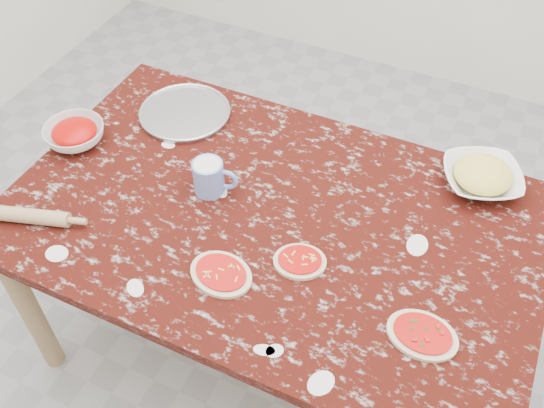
{
  "coord_description": "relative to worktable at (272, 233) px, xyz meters",
  "views": [
    {
      "loc": [
        0.51,
        -1.09,
        2.11
      ],
      "look_at": [
        0.0,
        0.0,
        0.8
      ],
      "focal_mm": 39.89,
      "sensor_mm": 36.0,
      "label": 1
    }
  ],
  "objects": [
    {
      "name": "pizza_mid",
      "position": [
        0.15,
        -0.13,
        0.09
      ],
      "size": [
        0.18,
        0.17,
        0.02
      ],
      "color": "beige",
      "rests_on": "worktable"
    },
    {
      "name": "worktable",
      "position": [
        0.0,
        0.0,
        0.0
      ],
      "size": [
        1.6,
        1.0,
        0.75
      ],
      "color": "black",
      "rests_on": "ground"
    },
    {
      "name": "flour_mug",
      "position": [
        -0.22,
        0.02,
        0.14
      ],
      "size": [
        0.14,
        0.1,
        0.11
      ],
      "color": "#6984CC",
      "rests_on": "worktable"
    },
    {
      "name": "ground",
      "position": [
        0.0,
        0.0,
        -0.67
      ],
      "size": [
        4.0,
        4.0,
        0.0
      ],
      "primitive_type": "plane",
      "color": "gray"
    },
    {
      "name": "sauce_bowl",
      "position": [
        -0.74,
        0.02,
        0.11
      ],
      "size": [
        0.22,
        0.22,
        0.06
      ],
      "primitive_type": "imported",
      "rotation": [
        0.0,
        0.0,
        0.12
      ],
      "color": "white",
      "rests_on": "worktable"
    },
    {
      "name": "cheese_bowl",
      "position": [
        0.54,
        0.4,
        0.11
      ],
      "size": [
        0.32,
        0.32,
        0.06
      ],
      "primitive_type": "imported",
      "rotation": [
        0.0,
        0.0,
        0.43
      ],
      "color": "white",
      "rests_on": "worktable"
    },
    {
      "name": "pizza_left",
      "position": [
        -0.03,
        -0.26,
        0.09
      ],
      "size": [
        0.2,
        0.17,
        0.02
      ],
      "color": "beige",
      "rests_on": "worktable"
    },
    {
      "name": "pizza_right",
      "position": [
        0.52,
        -0.21,
        0.09
      ],
      "size": [
        0.19,
        0.14,
        0.02
      ],
      "color": "beige",
      "rests_on": "worktable"
    },
    {
      "name": "rolling_pin",
      "position": [
        -0.64,
        -0.33,
        0.11
      ],
      "size": [
        0.24,
        0.12,
        0.05
      ],
      "primitive_type": "cylinder",
      "rotation": [
        0.0,
        1.57,
        0.31
      ],
      "color": "tan",
      "rests_on": "worktable"
    },
    {
      "name": "pizza_tray",
      "position": [
        -0.48,
        0.3,
        0.09
      ],
      "size": [
        0.36,
        0.36,
        0.01
      ],
      "primitive_type": "cylinder",
      "rotation": [
        0.0,
        0.0,
        -0.17
      ],
      "color": "#B2B2B7",
      "rests_on": "worktable"
    }
  ]
}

